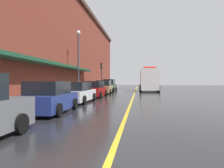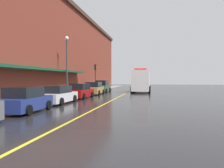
{
  "view_description": "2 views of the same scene",
  "coord_description": "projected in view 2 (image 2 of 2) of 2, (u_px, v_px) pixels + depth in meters",
  "views": [
    {
      "loc": [
        0.61,
        -3.59,
        1.65
      ],
      "look_at": [
        -2.95,
        24.89,
        1.22
      ],
      "focal_mm": 35.09,
      "sensor_mm": 36.0,
      "label": 1
    },
    {
      "loc": [
        4.16,
        -6.6,
        2.15
      ],
      "look_at": [
        -1.45,
        24.25,
        1.43
      ],
      "focal_mm": 37.7,
      "sensor_mm": 36.0,
      "label": 2
    }
  ],
  "objects": [
    {
      "name": "parked_car_4",
      "position": [
        94.0,
        89.0,
        31.81
      ],
      "size": [
        2.17,
        4.72,
        1.7
      ],
      "rotation": [
        0.0,
        0.0,
        1.6
      ],
      "color": "#A5844C",
      "rests_on": "ground"
    },
    {
      "name": "brick_building_left",
      "position": [
        24.0,
        48.0,
        33.26
      ],
      "size": [
        14.58,
        64.0,
        12.94
      ],
      "color": "maroon",
      "rests_on": "ground"
    },
    {
      "name": "ground_plane",
      "position": [
        124.0,
        94.0,
        31.87
      ],
      "size": [
        112.0,
        112.0,
        0.0
      ],
      "primitive_type": "plane",
      "color": "#232326"
    },
    {
      "name": "parked_car_3",
      "position": [
        80.0,
        91.0,
        25.77
      ],
      "size": [
        2.07,
        4.63,
        1.61
      ],
      "rotation": [
        0.0,
        0.0,
        1.53
      ],
      "color": "maroon",
      "rests_on": "ground"
    },
    {
      "name": "street_lamp_left",
      "position": [
        67.0,
        59.0,
        27.42
      ],
      "size": [
        0.44,
        0.44,
        6.94
      ],
      "color": "#33383D",
      "rests_on": "sidewalk_left"
    },
    {
      "name": "parking_meter_0",
      "position": [
        90.0,
        86.0,
        35.09
      ],
      "size": [
        0.14,
        0.18,
        1.33
      ],
      "color": "#4C4C51",
      "rests_on": "sidewalk_left"
    },
    {
      "name": "traffic_light_near",
      "position": [
        95.0,
        72.0,
        38.0
      ],
      "size": [
        0.38,
        0.36,
        4.3
      ],
      "color": "#232326",
      "rests_on": "sidewalk_left"
    },
    {
      "name": "lane_center_stripe",
      "position": [
        124.0,
        94.0,
        31.87
      ],
      "size": [
        0.16,
        70.0,
        0.01
      ],
      "primitive_type": "cube",
      "color": "gold",
      "rests_on": "ground"
    },
    {
      "name": "parked_car_1",
      "position": [
        25.0,
        100.0,
        14.96
      ],
      "size": [
        2.14,
        4.41,
        1.62
      ],
      "rotation": [
        0.0,
        0.0,
        1.6
      ],
      "color": "navy",
      "rests_on": "ground"
    },
    {
      "name": "parked_car_2",
      "position": [
        59.0,
        95.0,
        20.27
      ],
      "size": [
        2.04,
        4.79,
        1.54
      ],
      "rotation": [
        0.0,
        0.0,
        1.55
      ],
      "color": "silver",
      "rests_on": "ground"
    },
    {
      "name": "box_truck",
      "position": [
        141.0,
        81.0,
        37.32
      ],
      "size": [
        2.91,
        8.45,
        3.64
      ],
      "rotation": [
        0.0,
        0.0,
        -1.56
      ],
      "color": "silver",
      "rests_on": "ground"
    },
    {
      "name": "sidewalk_left",
      "position": [
        80.0,
        93.0,
        32.98
      ],
      "size": [
        2.4,
        70.0,
        0.15
      ],
      "primitive_type": "cube",
      "color": "gray",
      "rests_on": "ground"
    },
    {
      "name": "parked_car_5",
      "position": [
        103.0,
        87.0,
        37.52
      ],
      "size": [
        2.06,
        4.22,
        1.88
      ],
      "rotation": [
        0.0,
        0.0,
        1.54
      ],
      "color": "#2D5133",
      "rests_on": "ground"
    },
    {
      "name": "parking_meter_1",
      "position": [
        95.0,
        85.0,
        37.72
      ],
      "size": [
        0.14,
        0.18,
        1.33
      ],
      "color": "#4C4C51",
      "rests_on": "sidewalk_left"
    }
  ]
}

